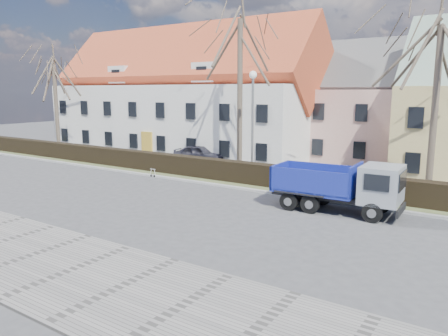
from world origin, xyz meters
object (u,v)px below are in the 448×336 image
Objects in this scene: streetlight at (252,126)px; dump_truck at (332,186)px; cart_frame at (151,172)px; parked_car_a at (200,154)px.

dump_truck is at bearing -30.51° from streetlight.
dump_truck is 13.20m from cart_frame.
cart_frame is 6.33m from parked_car_a.
parked_car_a is at bearing 148.05° from dump_truck.
dump_truck reaches higher than cart_frame.
parked_car_a is (-6.95, 3.75, -2.76)m from streetlight.
dump_truck is 0.89× the size of streetlight.
streetlight is 1.62× the size of parked_car_a.
streetlight is at bearing 21.68° from cart_frame.
parked_car_a is at bearing 95.00° from cart_frame.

